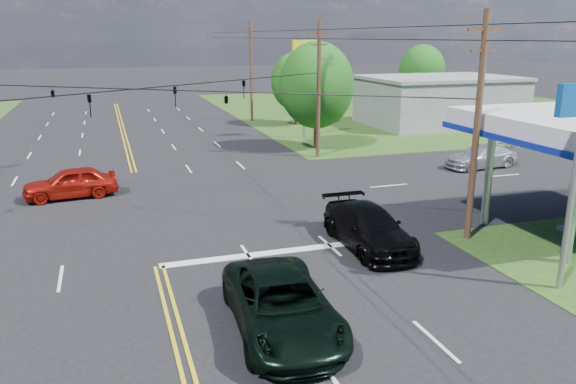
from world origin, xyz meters
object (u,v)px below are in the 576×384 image
object	(u,v)px
pole_se	(477,126)
suv_black	(368,227)
tree_right_a	(317,85)
pole_ne	(319,88)
pickup_dkgreen	(282,305)
retail_ne	(439,102)
tree_far_r	(422,71)
pole_right_far	(251,70)
tree_right_b	(296,82)

from	to	relation	value
pole_se	suv_black	distance (m)	6.10
pole_se	tree_right_a	size ratio (longest dim) A/B	1.16
pole_ne	tree_right_a	xyz separation A→B (m)	(1.00, 3.00, -0.05)
pole_ne	tree_right_a	bearing A→B (deg)	71.57
pole_se	pickup_dkgreen	world-z (taller)	pole_se
retail_ne	suv_black	world-z (taller)	retail_ne
retail_ne	tree_far_r	size ratio (longest dim) A/B	1.83
tree_right_a	pole_se	bearing A→B (deg)	-92.73
pole_right_far	tree_far_r	bearing A→B (deg)	5.44
pole_se	tree_right_b	bearing A→B (deg)	83.95
tree_far_r	pickup_dkgreen	xyz separation A→B (m)	(-31.00, -44.02, -3.70)
retail_ne	pickup_dkgreen	world-z (taller)	retail_ne
pole_se	pickup_dkgreen	size ratio (longest dim) A/B	1.56
suv_black	pole_right_far	bearing A→B (deg)	83.37
retail_ne	tree_far_r	bearing A→B (deg)	68.20
tree_right_a	pickup_dkgreen	bearing A→B (deg)	-112.91
tree_far_r	suv_black	distance (m)	46.33
retail_ne	pole_right_far	size ratio (longest dim) A/B	1.40
suv_black	tree_far_r	bearing A→B (deg)	56.88
retail_ne	pole_se	distance (m)	33.72
retail_ne	tree_right_b	size ratio (longest dim) A/B	1.98
tree_right_a	tree_far_r	world-z (taller)	tree_right_a
pole_se	suv_black	bearing A→B (deg)	173.66
tree_right_b	tree_far_r	distance (m)	18.50
pole_ne	pole_right_far	world-z (taller)	pole_right_far
pole_right_far	tree_right_a	world-z (taller)	pole_right_far
tree_right_b	retail_ne	bearing A→B (deg)	-16.50
pole_right_far	tree_far_r	distance (m)	21.10
tree_right_a	suv_black	size ratio (longest dim) A/B	1.43
tree_right_a	pickup_dkgreen	size ratio (longest dim) A/B	1.34
tree_right_b	pole_ne	bearing A→B (deg)	-103.13
retail_ne	pole_ne	world-z (taller)	pole_ne
retail_ne	pole_ne	distance (m)	20.43
pole_ne	suv_black	size ratio (longest dim) A/B	1.66
tree_right_a	tree_far_r	size ratio (longest dim) A/B	1.07
pole_right_far	tree_right_a	xyz separation A→B (m)	(1.00, -16.00, -0.30)
retail_ne	suv_black	bearing A→B (deg)	-127.03
pole_right_far	tree_right_a	distance (m)	16.03
pickup_dkgreen	suv_black	xyz separation A→B (m)	(5.50, 5.52, -0.01)
pole_ne	tree_far_r	size ratio (longest dim) A/B	1.25
pole_right_far	tree_right_a	bearing A→B (deg)	-86.42
tree_right_b	pole_right_far	bearing A→B (deg)	131.19
tree_right_b	tree_far_r	xyz separation A→B (m)	(17.50, 6.00, 0.33)
tree_right_b	pole_se	bearing A→B (deg)	-96.05
tree_far_r	retail_ne	bearing A→B (deg)	-111.80
pickup_dkgreen	suv_black	size ratio (longest dim) A/B	1.06
pole_se	pole_right_far	xyz separation A→B (m)	(0.00, 37.00, 0.25)
tree_right_a	suv_black	world-z (taller)	tree_right_a
pole_ne	pole_right_far	size ratio (longest dim) A/B	0.95
pole_right_far	tree_right_b	xyz separation A→B (m)	(3.50, -4.00, -0.95)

